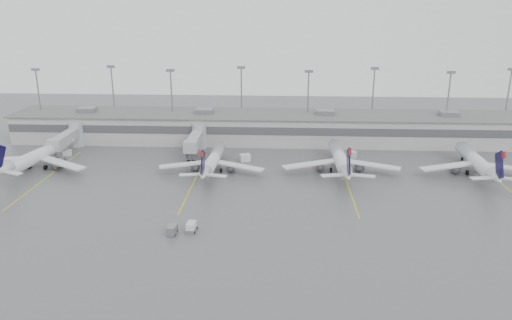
{
  "coord_description": "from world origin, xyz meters",
  "views": [
    {
      "loc": [
        2.12,
        -83.78,
        39.97
      ],
      "look_at": [
        -3.31,
        24.0,
        5.0
      ],
      "focal_mm": 35.0,
      "sensor_mm": 36.0,
      "label": 1
    }
  ],
  "objects_px": {
    "jet_mid_left": "(213,160)",
    "jet_far_right": "(477,162)",
    "jet_far_left": "(37,156)",
    "baggage_tug": "(191,228)",
    "jet_mid_right": "(340,159)"
  },
  "relations": [
    {
      "from": "jet_mid_right",
      "to": "baggage_tug",
      "type": "relative_size",
      "value": 11.21
    },
    {
      "from": "jet_mid_left",
      "to": "jet_mid_right",
      "type": "distance_m",
      "value": 30.73
    },
    {
      "from": "baggage_tug",
      "to": "jet_far_left",
      "type": "bearing_deg",
      "value": 146.4
    },
    {
      "from": "jet_mid_left",
      "to": "baggage_tug",
      "type": "xyz_separation_m",
      "value": [
        0.39,
        -32.73,
        -2.19
      ]
    },
    {
      "from": "jet_mid_right",
      "to": "baggage_tug",
      "type": "bearing_deg",
      "value": -132.15
    },
    {
      "from": "jet_mid_left",
      "to": "jet_far_right",
      "type": "distance_m",
      "value": 62.95
    },
    {
      "from": "jet_mid_left",
      "to": "jet_mid_right",
      "type": "bearing_deg",
      "value": 5.63
    },
    {
      "from": "jet_far_left",
      "to": "jet_mid_left",
      "type": "distance_m",
      "value": 43.38
    },
    {
      "from": "jet_far_left",
      "to": "jet_far_right",
      "type": "height_order",
      "value": "jet_far_left"
    },
    {
      "from": "baggage_tug",
      "to": "jet_far_right",
      "type": "bearing_deg",
      "value": 31.84
    },
    {
      "from": "jet_far_right",
      "to": "jet_mid_right",
      "type": "bearing_deg",
      "value": -178.4
    },
    {
      "from": "jet_mid_left",
      "to": "baggage_tug",
      "type": "height_order",
      "value": "jet_mid_left"
    },
    {
      "from": "jet_mid_right",
      "to": "jet_far_right",
      "type": "height_order",
      "value": "jet_mid_right"
    },
    {
      "from": "jet_far_left",
      "to": "jet_far_right",
      "type": "distance_m",
      "value": 106.32
    },
    {
      "from": "jet_far_left",
      "to": "baggage_tug",
      "type": "distance_m",
      "value": 54.85
    }
  ]
}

